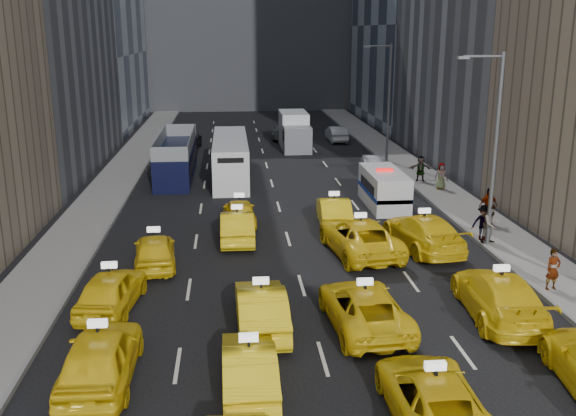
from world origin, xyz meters
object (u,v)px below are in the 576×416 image
object	(u,v)px
nypd_van	(384,189)
box_truck	(294,131)
double_decker	(176,156)
pedestrian_0	(553,269)
city_bus	(230,158)

from	to	relation	value
nypd_van	box_truck	world-z (taller)	box_truck
double_decker	pedestrian_0	size ratio (longest dim) A/B	6.20
city_bus	pedestrian_0	size ratio (longest dim) A/B	6.62
nypd_van	city_bus	size ratio (longest dim) A/B	0.48
nypd_van	box_truck	bearing A→B (deg)	102.82
nypd_van	box_truck	xyz separation A→B (m)	(-3.25, 19.54, 0.49)
double_decker	pedestrian_0	bearing A→B (deg)	-51.24
double_decker	pedestrian_0	world-z (taller)	double_decker
pedestrian_0	double_decker	bearing A→B (deg)	117.18
box_truck	pedestrian_0	size ratio (longest dim) A/B	4.11
city_bus	pedestrian_0	bearing A→B (deg)	-60.02
nypd_van	pedestrian_0	world-z (taller)	nypd_van
city_bus	box_truck	bearing A→B (deg)	63.86
nypd_van	double_decker	world-z (taller)	double_decker
double_decker	box_truck	bearing A→B (deg)	51.40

